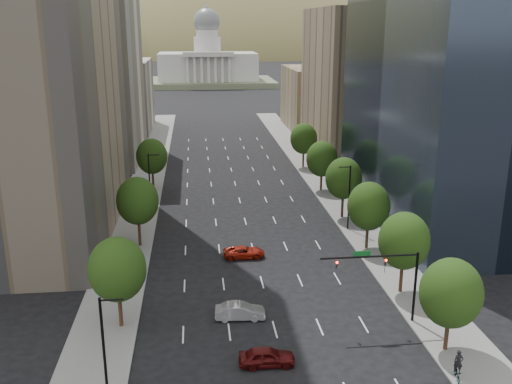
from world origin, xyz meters
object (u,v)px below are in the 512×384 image
object	(u,v)px
capitol	(208,66)
car_red_far	(244,252)
traffic_signal	(390,272)
cyclist	(458,370)
car_maroon	(267,357)
car_silver	(240,311)

from	to	relation	value
capitol	car_red_far	xyz separation A→B (m)	(-1.33, -202.69, -7.90)
traffic_signal	cyclist	xyz separation A→B (m)	(2.47, -9.34, -4.17)
car_maroon	cyclist	size ratio (longest dim) A/B	1.80
capitol	car_silver	world-z (taller)	capitol
car_maroon	car_red_far	distance (m)	22.55
car_maroon	cyclist	bearing A→B (deg)	-103.88
traffic_signal	car_red_far	bearing A→B (deg)	124.88
capitol	car_red_far	size ratio (longest dim) A/B	12.24
traffic_signal	car_red_far	size ratio (longest dim) A/B	1.86
cyclist	car_silver	bearing A→B (deg)	158.66
traffic_signal	cyclist	distance (m)	10.52
car_silver	cyclist	xyz separation A→B (m)	(16.00, -11.67, 0.23)
traffic_signal	capitol	distance (m)	219.99
traffic_signal	car_silver	distance (m)	14.41
traffic_signal	cyclist	world-z (taller)	traffic_signal
car_red_far	cyclist	bearing A→B (deg)	-153.28
capitol	car_red_far	world-z (taller)	capitol
traffic_signal	capitol	xyz separation A→B (m)	(-10.53, 219.71, 3.40)
car_silver	car_red_far	xyz separation A→B (m)	(1.67, 14.69, -0.10)
capitol	car_maroon	size ratio (longest dim) A/B	13.07
traffic_signal	capitol	bearing A→B (deg)	92.74
capitol	car_silver	size ratio (longest dim) A/B	12.68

